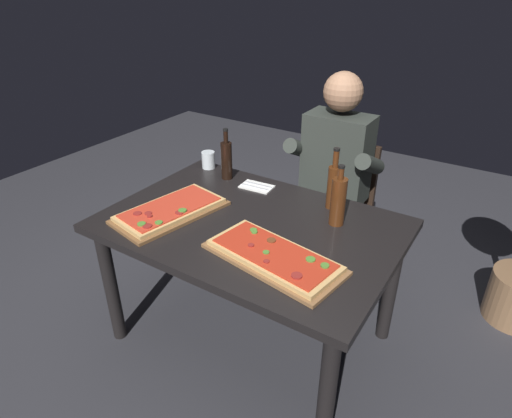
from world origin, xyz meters
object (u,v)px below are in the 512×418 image
(wine_bottle_dark, at_px, (333,185))
(seated_diner, at_px, (333,174))
(oil_bottle_amber, at_px, (338,201))
(pizza_rectangular_left, at_px, (170,210))
(tumbler_near_camera, at_px, (208,161))
(dining_table, at_px, (251,239))
(vinegar_bottle_green, at_px, (227,159))
(pizza_rectangular_front, at_px, (274,256))
(diner_chair, at_px, (337,204))

(wine_bottle_dark, relative_size, seated_diner, 0.24)
(wine_bottle_dark, height_order, oil_bottle_amber, wine_bottle_dark)
(pizza_rectangular_left, xyz_separation_m, tumbler_near_camera, (-0.20, 0.56, 0.03))
(wine_bottle_dark, bearing_deg, seated_diner, 113.26)
(pizza_rectangular_left, relative_size, oil_bottle_amber, 1.98)
(oil_bottle_amber, distance_m, tumbler_near_camera, 0.96)
(wine_bottle_dark, distance_m, tumbler_near_camera, 0.85)
(dining_table, relative_size, vinegar_bottle_green, 4.67)
(oil_bottle_amber, relative_size, vinegar_bottle_green, 1.01)
(vinegar_bottle_green, bearing_deg, seated_diner, 37.90)
(oil_bottle_amber, bearing_deg, dining_table, -148.69)
(pizza_rectangular_front, relative_size, wine_bottle_dark, 1.98)
(pizza_rectangular_front, bearing_deg, dining_table, 140.56)
(pizza_rectangular_left, bearing_deg, wine_bottle_dark, 37.85)
(pizza_rectangular_front, height_order, tumbler_near_camera, tumbler_near_camera)
(dining_table, relative_size, tumbler_near_camera, 13.66)
(tumbler_near_camera, relative_size, seated_diner, 0.08)
(vinegar_bottle_green, height_order, tumbler_near_camera, vinegar_bottle_green)
(oil_bottle_amber, bearing_deg, pizza_rectangular_left, -153.70)
(wine_bottle_dark, bearing_deg, pizza_rectangular_front, -91.11)
(oil_bottle_amber, xyz_separation_m, vinegar_bottle_green, (-0.75, 0.14, -0.01))
(tumbler_near_camera, bearing_deg, pizza_rectangular_front, -36.70)
(pizza_rectangular_left, height_order, seated_diner, seated_diner)
(wine_bottle_dark, relative_size, tumbler_near_camera, 3.14)
(seated_diner, bearing_deg, tumbler_near_camera, -154.59)
(pizza_rectangular_left, distance_m, seated_diner, 1.01)
(dining_table, relative_size, pizza_rectangular_front, 2.20)
(diner_chair, bearing_deg, oil_bottle_amber, -68.69)
(pizza_rectangular_front, bearing_deg, pizza_rectangular_left, 174.42)
(pizza_rectangular_left, bearing_deg, vinegar_bottle_green, 91.67)
(vinegar_bottle_green, bearing_deg, oil_bottle_amber, -10.34)
(pizza_rectangular_left, xyz_separation_m, vinegar_bottle_green, (-0.01, 0.50, 0.10))
(pizza_rectangular_front, height_order, diner_chair, diner_chair)
(tumbler_near_camera, distance_m, seated_diner, 0.75)
(tumbler_near_camera, bearing_deg, vinegar_bottle_green, -18.56)
(vinegar_bottle_green, xyz_separation_m, seated_diner, (0.50, 0.39, -0.12))
(dining_table, distance_m, wine_bottle_dark, 0.49)
(dining_table, bearing_deg, wine_bottle_dark, 53.10)
(pizza_rectangular_front, bearing_deg, diner_chair, 98.19)
(diner_chair, bearing_deg, tumbler_near_camera, -146.92)
(dining_table, bearing_deg, diner_chair, 83.25)
(dining_table, relative_size, diner_chair, 1.61)
(oil_bottle_amber, relative_size, diner_chair, 0.35)
(dining_table, height_order, oil_bottle_amber, oil_bottle_amber)
(dining_table, relative_size, seated_diner, 1.05)
(tumbler_near_camera, xyz_separation_m, diner_chair, (0.68, 0.44, -0.30))
(seated_diner, bearing_deg, wine_bottle_dark, -66.74)
(tumbler_near_camera, bearing_deg, dining_table, -35.43)
(vinegar_bottle_green, bearing_deg, pizza_rectangular_left, -88.33)
(vinegar_bottle_green, bearing_deg, tumbler_near_camera, 161.44)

